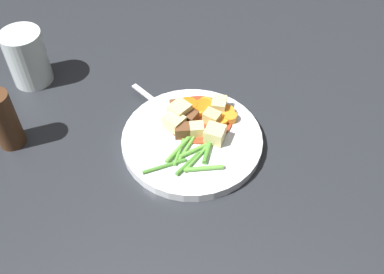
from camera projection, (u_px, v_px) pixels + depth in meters
ground_plane at (192, 144)px, 0.81m from camera, size 3.00×3.00×0.00m
dinner_plate at (192, 140)px, 0.80m from camera, size 0.25×0.25×0.02m
stew_sauce at (200, 119)px, 0.82m from camera, size 0.12×0.12×0.00m
carrot_slice_0 at (230, 117)px, 0.82m from camera, size 0.03×0.03×0.01m
carrot_slice_1 at (188, 106)px, 0.84m from camera, size 0.05×0.05×0.01m
carrot_slice_2 at (205, 102)px, 0.85m from camera, size 0.03×0.03×0.01m
carrot_slice_3 at (227, 112)px, 0.83m from camera, size 0.03×0.03×0.01m
carrot_slice_4 at (205, 107)px, 0.84m from camera, size 0.05×0.05×0.01m
carrot_slice_5 at (221, 121)px, 0.82m from camera, size 0.03×0.03×0.01m
carrot_slice_6 at (198, 110)px, 0.83m from camera, size 0.04×0.04×0.01m
potato_chunk_0 at (215, 134)px, 0.78m from camera, size 0.03×0.03×0.03m
potato_chunk_1 at (197, 130)px, 0.79m from camera, size 0.03×0.03×0.02m
potato_chunk_2 at (180, 112)px, 0.82m from camera, size 0.04×0.04×0.03m
potato_chunk_3 at (219, 105)px, 0.83m from camera, size 0.03×0.03×0.03m
potato_chunk_4 at (212, 118)px, 0.81m from camera, size 0.03×0.03×0.02m
potato_chunk_5 at (174, 122)px, 0.80m from camera, size 0.04×0.04×0.03m
meat_chunk_0 at (183, 132)px, 0.79m from camera, size 0.03×0.04×0.02m
meat_chunk_1 at (189, 117)px, 0.82m from camera, size 0.03×0.03×0.02m
meat_chunk_2 at (176, 107)px, 0.84m from camera, size 0.03×0.03×0.02m
green_bean_0 at (193, 151)px, 0.77m from camera, size 0.04×0.04×0.01m
green_bean_1 at (197, 158)px, 0.76m from camera, size 0.07×0.03×0.01m
green_bean_2 at (204, 168)px, 0.75m from camera, size 0.03×0.06×0.01m
green_bean_3 at (164, 166)px, 0.75m from camera, size 0.05×0.06×0.01m
green_bean_4 at (188, 163)px, 0.75m from camera, size 0.06×0.03×0.01m
green_bean_5 at (179, 152)px, 0.77m from camera, size 0.06×0.01×0.01m
green_bean_6 at (179, 148)px, 0.77m from camera, size 0.07×0.03×0.01m
green_bean_7 at (184, 148)px, 0.78m from camera, size 0.06×0.01×0.01m
green_bean_8 at (208, 149)px, 0.77m from camera, size 0.06×0.01×0.01m
fork at (165, 110)px, 0.84m from camera, size 0.10×0.16×0.00m
water_glass at (27, 57)px, 0.88m from camera, size 0.08×0.08×0.11m
pepper_mill at (4, 120)px, 0.77m from camera, size 0.05×0.05×0.11m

